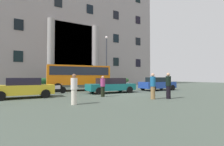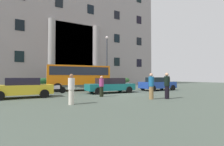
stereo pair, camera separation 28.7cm
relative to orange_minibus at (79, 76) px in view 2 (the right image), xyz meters
name	(u,v)px [view 2 (the right image)]	position (x,y,z in m)	size (l,w,h in m)	color
ground_plane	(118,95)	(1.83, -5.50, -1.71)	(80.00, 64.00, 0.12)	#485348
office_building_facade	(68,32)	(1.83, 11.97, 8.09)	(32.14, 9.77, 19.51)	gray
orange_minibus	(79,76)	(0.00, 0.00, 0.00)	(6.90, 3.18, 2.77)	orange
bus_stop_sign	(108,76)	(4.88, 2.03, 0.05)	(0.44, 0.08, 2.77)	#919F13
hedge_planter_west	(15,84)	(-6.25, 4.88, -1.03)	(1.72, 0.80, 1.29)	slate
hedge_planter_far_east	(45,83)	(-2.92, 5.26, -0.98)	(1.80, 0.72, 1.40)	gray
hedge_planter_entrance_right	(126,82)	(9.82, 5.08, -0.99)	(1.69, 0.83, 1.38)	gray
hedge_planter_entrance_left	(84,82)	(2.25, 4.76, -0.82)	(1.44, 0.72, 1.73)	slate
hedge_planter_east	(107,83)	(6.27, 5.13, -1.05)	(1.87, 1.00, 1.26)	gray
parked_estate_mid	(23,88)	(-5.54, -4.25, -0.91)	(3.98, 1.95, 1.45)	gold
parked_coupe_end	(110,85)	(1.77, -4.15, -0.93)	(4.69, 2.21, 1.42)	#166869
parked_sedan_second	(158,84)	(7.92, -4.20, -0.90)	(4.25, 2.12, 1.48)	#21419D
motorcycle_near_kerb	(123,86)	(4.32, -2.50, -1.19)	(2.05, 0.55, 0.89)	black
scooter_by_planter	(54,89)	(-3.04, -2.28, -1.20)	(2.03, 0.55, 0.89)	black
pedestrian_man_crossing	(101,86)	(-0.26, -6.46, -0.85)	(0.36, 0.36, 1.61)	black
pedestrian_man_red_shirt	(151,86)	(2.09, -9.42, -0.75)	(0.36, 0.36, 1.78)	olive
pedestrian_child_trailing	(167,86)	(3.17, -9.81, -0.74)	(0.36, 0.36, 1.81)	black
pedestrian_woman_dark_dress	(71,89)	(-3.26, -8.87, -0.81)	(0.36, 0.36, 1.69)	beige
lamppost_plaza_centre	(107,57)	(5.26, 3.20, 2.72)	(0.40, 0.40, 7.50)	#32353D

